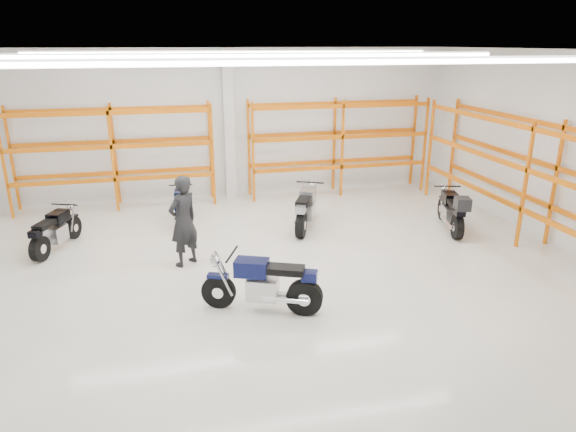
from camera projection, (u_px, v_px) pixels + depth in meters
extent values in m
plane|color=beige|center=(267.00, 271.00, 10.96)|extent=(14.00, 14.00, 0.00)
cube|color=white|center=(228.00, 124.00, 15.76)|extent=(14.00, 0.02, 4.50)
cube|color=white|center=(390.00, 317.00, 4.71)|extent=(14.00, 0.02, 4.50)
cube|color=white|center=(565.00, 152.00, 11.77)|extent=(0.02, 12.00, 4.50)
cube|color=white|center=(264.00, 50.00, 9.51)|extent=(14.00, 12.00, 0.02)
cube|color=white|center=(307.00, 61.00, 6.78)|extent=(10.00, 0.22, 0.10)
cube|color=white|center=(259.00, 55.00, 10.00)|extent=(10.00, 0.22, 0.10)
cube|color=white|center=(238.00, 52.00, 12.77)|extent=(10.00, 0.22, 0.10)
cylinder|color=black|center=(219.00, 292.00, 9.38)|extent=(0.63, 0.36, 0.63)
cylinder|color=black|center=(305.00, 298.00, 9.13)|extent=(0.68, 0.43, 0.66)
cylinder|color=silver|center=(219.00, 292.00, 9.38)|extent=(0.25, 0.22, 0.21)
cylinder|color=silver|center=(305.00, 298.00, 9.13)|extent=(0.30, 0.28, 0.23)
cube|color=#0B0F34|center=(218.00, 276.00, 9.27)|extent=(0.41, 0.29, 0.06)
cube|color=#B7B7BC|center=(263.00, 289.00, 9.21)|extent=(0.65, 0.56, 0.40)
cube|color=#A5A5AA|center=(285.00, 296.00, 9.18)|extent=(0.73, 0.40, 0.08)
cube|color=#0B0F34|center=(252.00, 267.00, 9.11)|extent=(0.68, 0.56, 0.30)
cube|color=black|center=(285.00, 270.00, 9.02)|extent=(0.77, 0.56, 0.13)
cube|color=#0B0F34|center=(310.00, 276.00, 8.98)|extent=(0.34, 0.32, 0.17)
cylinder|color=black|center=(232.00, 254.00, 9.09)|extent=(0.32, 0.70, 0.04)
sphere|color=silver|center=(215.00, 262.00, 9.19)|extent=(0.20, 0.20, 0.20)
cylinder|color=silver|center=(285.00, 300.00, 9.02)|extent=(0.77, 0.39, 0.10)
cylinder|color=black|center=(74.00, 228.00, 12.71)|extent=(0.31, 0.57, 0.56)
cylinder|color=black|center=(40.00, 249.00, 11.39)|extent=(0.37, 0.60, 0.58)
cylinder|color=silver|center=(74.00, 228.00, 12.71)|extent=(0.19, 0.22, 0.19)
cylinder|color=silver|center=(40.00, 249.00, 11.39)|extent=(0.25, 0.26, 0.21)
cube|color=black|center=(72.00, 217.00, 12.62)|extent=(0.26, 0.37, 0.06)
cube|color=#B7B7BC|center=(56.00, 234.00, 11.99)|extent=(0.49, 0.58, 0.36)
cube|color=#A5A5AA|center=(48.00, 243.00, 11.68)|extent=(0.35, 0.65, 0.08)
cube|color=black|center=(58.00, 217.00, 12.03)|extent=(0.49, 0.61, 0.26)
cube|color=black|center=(45.00, 224.00, 11.54)|extent=(0.49, 0.68, 0.11)
cube|color=black|center=(35.00, 234.00, 11.19)|extent=(0.28, 0.30, 0.15)
cylinder|color=black|center=(64.00, 205.00, 12.26)|extent=(0.62, 0.27, 0.03)
sphere|color=silver|center=(72.00, 207.00, 12.58)|extent=(0.18, 0.18, 0.18)
cylinder|color=silver|center=(41.00, 243.00, 11.67)|extent=(0.34, 0.69, 0.08)
cylinder|color=black|center=(183.00, 205.00, 14.52)|extent=(0.16, 0.55, 0.54)
cylinder|color=black|center=(180.00, 220.00, 13.25)|extent=(0.21, 0.57, 0.56)
cylinder|color=silver|center=(183.00, 205.00, 14.52)|extent=(0.14, 0.19, 0.18)
cylinder|color=silver|center=(180.00, 220.00, 13.25)|extent=(0.20, 0.21, 0.20)
cube|color=#06123A|center=(182.00, 196.00, 14.43)|extent=(0.16, 0.34, 0.05)
cube|color=#B7B7BC|center=(181.00, 209.00, 13.83)|extent=(0.37, 0.50, 0.34)
cube|color=#A5A5AA|center=(181.00, 216.00, 13.53)|extent=(0.17, 0.64, 0.07)
cube|color=#06123A|center=(181.00, 195.00, 13.87)|extent=(0.35, 0.53, 0.25)
cube|color=black|center=(179.00, 200.00, 13.39)|extent=(0.32, 0.62, 0.11)
cube|color=#06123A|center=(179.00, 207.00, 13.06)|extent=(0.22, 0.25, 0.14)
cylinder|color=black|center=(181.00, 185.00, 14.09)|extent=(0.63, 0.09, 0.03)
sphere|color=silver|center=(182.00, 187.00, 14.39)|extent=(0.17, 0.17, 0.17)
cylinder|color=silver|center=(175.00, 217.00, 13.48)|extent=(0.14, 0.68, 0.08)
cylinder|color=black|center=(311.00, 206.00, 14.24)|extent=(0.39, 0.63, 0.64)
cylinder|color=black|center=(301.00, 225.00, 12.76)|extent=(0.45, 0.68, 0.66)
cylinder|color=silver|center=(311.00, 206.00, 14.24)|extent=(0.22, 0.26, 0.21)
cylinder|color=silver|center=(301.00, 225.00, 12.76)|extent=(0.29, 0.30, 0.23)
cube|color=gray|center=(312.00, 195.00, 14.13)|extent=(0.31, 0.41, 0.06)
cube|color=#B7B7BC|center=(306.00, 211.00, 13.43)|extent=(0.58, 0.66, 0.40)
cube|color=#A5A5AA|center=(304.00, 220.00, 13.09)|extent=(0.43, 0.73, 0.08)
cube|color=gray|center=(308.00, 194.00, 13.48)|extent=(0.58, 0.69, 0.30)
cube|color=black|center=(304.00, 201.00, 12.93)|extent=(0.59, 0.77, 0.13)
cube|color=gray|center=(301.00, 209.00, 12.54)|extent=(0.33, 0.35, 0.17)
cylinder|color=black|center=(310.00, 182.00, 13.73)|extent=(0.69, 0.35, 0.04)
sphere|color=silver|center=(312.00, 185.00, 14.08)|extent=(0.20, 0.20, 0.20)
cylinder|color=silver|center=(297.00, 220.00, 13.08)|extent=(0.43, 0.76, 0.10)
cylinder|color=black|center=(442.00, 209.00, 14.09)|extent=(0.27, 0.61, 0.60)
cylinder|color=black|center=(457.00, 227.00, 12.68)|extent=(0.34, 0.64, 0.62)
cylinder|color=silver|center=(442.00, 209.00, 14.09)|extent=(0.19, 0.23, 0.20)
cylinder|color=silver|center=(457.00, 227.00, 12.68)|extent=(0.25, 0.26, 0.22)
cube|color=black|center=(443.00, 199.00, 14.00)|extent=(0.24, 0.38, 0.06)
cube|color=#B7B7BC|center=(450.00, 214.00, 13.32)|extent=(0.48, 0.59, 0.38)
cube|color=#A5A5AA|center=(454.00, 222.00, 12.99)|extent=(0.30, 0.70, 0.08)
cube|color=black|center=(450.00, 198.00, 13.37)|extent=(0.47, 0.63, 0.28)
cube|color=black|center=(456.00, 204.00, 12.84)|extent=(0.46, 0.71, 0.12)
cube|color=black|center=(460.00, 212.00, 12.47)|extent=(0.28, 0.31, 0.16)
cylinder|color=black|center=(447.00, 186.00, 13.62)|extent=(0.68, 0.22, 0.04)
sphere|color=silver|center=(444.00, 189.00, 13.95)|extent=(0.19, 0.19, 0.19)
cylinder|color=silver|center=(448.00, 223.00, 12.96)|extent=(0.29, 0.74, 0.09)
cube|color=black|center=(463.00, 204.00, 12.28)|extent=(0.43, 0.45, 0.30)
imported|color=black|center=(183.00, 221.00, 10.99)|extent=(0.87, 0.83, 2.01)
cube|color=white|center=(229.00, 125.00, 15.60)|extent=(0.32, 0.32, 4.50)
cube|color=#EA5D00|center=(12.00, 159.00, 14.53)|extent=(0.07, 0.07, 3.00)
cube|color=#EA5D00|center=(4.00, 165.00, 13.79)|extent=(0.07, 0.07, 3.00)
cube|color=#EA5D00|center=(115.00, 154.00, 15.15)|extent=(0.07, 0.07, 3.00)
cube|color=#EA5D00|center=(113.00, 160.00, 14.41)|extent=(0.07, 0.07, 3.00)
cube|color=#EA5D00|center=(210.00, 150.00, 15.76)|extent=(0.07, 0.07, 3.00)
cube|color=#EA5D00|center=(213.00, 155.00, 15.02)|extent=(0.07, 0.07, 3.00)
cube|color=#EA5D00|center=(117.00, 173.00, 15.33)|extent=(5.60, 0.07, 0.12)
cube|color=#EA5D00|center=(115.00, 179.00, 14.59)|extent=(5.60, 0.07, 0.12)
cube|color=#EA5D00|center=(114.00, 142.00, 15.03)|extent=(5.60, 0.07, 0.12)
cube|color=#EA5D00|center=(111.00, 147.00, 14.29)|extent=(5.60, 0.07, 0.12)
cube|color=#EA5D00|center=(110.00, 109.00, 14.72)|extent=(5.60, 0.07, 0.12)
cube|color=#EA5D00|center=(107.00, 113.00, 13.99)|extent=(5.60, 0.07, 0.12)
cube|color=#EA5D00|center=(249.00, 148.00, 16.02)|extent=(0.07, 0.07, 3.00)
cube|color=#EA5D00|center=(253.00, 153.00, 15.29)|extent=(0.07, 0.07, 3.00)
cube|color=#EA5D00|center=(334.00, 144.00, 16.64)|extent=(0.07, 0.07, 3.00)
cube|color=#EA5D00|center=(342.00, 149.00, 15.90)|extent=(0.07, 0.07, 3.00)
cube|color=#EA5D00|center=(413.00, 141.00, 17.25)|extent=(0.07, 0.07, 3.00)
cube|color=#EA5D00|center=(425.00, 145.00, 16.51)|extent=(0.07, 0.07, 3.00)
cube|color=#EA5D00|center=(334.00, 161.00, 16.82)|extent=(5.60, 0.07, 0.12)
cube|color=#EA5D00|center=(342.00, 167.00, 16.08)|extent=(5.60, 0.07, 0.12)
cube|color=#EA5D00|center=(334.00, 133.00, 16.52)|extent=(5.60, 0.07, 0.12)
cube|color=#EA5D00|center=(343.00, 137.00, 15.78)|extent=(5.60, 0.07, 0.12)
cube|color=#EA5D00|center=(335.00, 103.00, 16.22)|extent=(5.60, 0.07, 0.12)
cube|color=#EA5D00|center=(344.00, 106.00, 15.48)|extent=(5.60, 0.07, 0.12)
cube|color=#EA5D00|center=(555.00, 184.00, 11.98)|extent=(0.07, 0.07, 3.00)
cube|color=#EA5D00|center=(525.00, 186.00, 11.81)|extent=(0.07, 0.07, 3.00)
cube|color=#EA5D00|center=(453.00, 148.00, 16.13)|extent=(0.07, 0.07, 3.00)
cube|color=#EA5D00|center=(430.00, 149.00, 15.95)|extent=(0.07, 0.07, 3.00)
cube|color=#EA5D00|center=(551.00, 207.00, 12.16)|extent=(0.07, 9.00, 0.12)
cube|color=#EA5D00|center=(521.00, 209.00, 11.99)|extent=(0.07, 9.00, 0.12)
cube|color=#EA5D00|center=(558.00, 168.00, 11.86)|extent=(0.07, 9.00, 0.12)
cube|color=#EA5D00|center=(527.00, 170.00, 11.69)|extent=(0.07, 9.00, 0.12)
cube|color=#EA5D00|center=(565.00, 128.00, 11.56)|extent=(0.07, 9.00, 0.12)
cube|color=#EA5D00|center=(534.00, 129.00, 11.39)|extent=(0.07, 9.00, 0.12)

